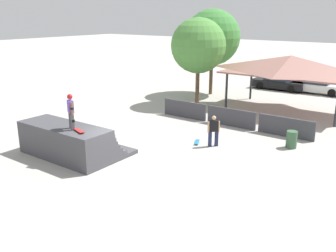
{
  "coord_description": "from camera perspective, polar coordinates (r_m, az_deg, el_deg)",
  "views": [
    {
      "loc": [
        10.58,
        -11.07,
        6.31
      ],
      "look_at": [
        -0.21,
        3.65,
        0.83
      ],
      "focal_mm": 40.0,
      "sensor_mm": 36.0,
      "label": 1
    }
  ],
  "objects": [
    {
      "name": "ground_plane",
      "position": [
        16.57,
        -6.94,
        -5.82
      ],
      "size": [
        160.0,
        160.0,
        0.0
      ],
      "primitive_type": "plane",
      "color": "#ADA8A0"
    },
    {
      "name": "quarter_pipe_ramp",
      "position": [
        17.8,
        -14.74,
        -2.34
      ],
      "size": [
        4.67,
        3.18,
        1.52
      ],
      "color": "#424247",
      "rests_on": "ground"
    },
    {
      "name": "skater_on_deck",
      "position": [
        16.53,
        -14.61,
        2.5
      ],
      "size": [
        0.65,
        0.43,
        1.55
      ],
      "rotation": [
        0.0,
        0.0,
        -0.48
      ],
      "color": "#4C4C51",
      "rests_on": "quarter_pipe_ramp"
    },
    {
      "name": "skateboard_on_deck",
      "position": [
        16.26,
        -13.38,
        -0.7
      ],
      "size": [
        0.83,
        0.45,
        0.09
      ],
      "rotation": [
        0.0,
        0.0,
        -0.33
      ],
      "color": "red",
      "rests_on": "quarter_pipe_ramp"
    },
    {
      "name": "bystander_walking",
      "position": [
        18.52,
        6.95,
        -0.51
      ],
      "size": [
        0.5,
        0.53,
        1.56
      ],
      "rotation": [
        0.0,
        0.0,
        3.98
      ],
      "color": "#1E2347",
      "rests_on": "ground"
    },
    {
      "name": "skateboard_on_ground",
      "position": [
        19.1,
        4.42,
        -2.46
      ],
      "size": [
        0.53,
        0.8,
        0.09
      ],
      "rotation": [
        0.0,
        0.0,
        5.17
      ],
      "color": "blue",
      "rests_on": "ground"
    },
    {
      "name": "barrier_fence",
      "position": [
        22.1,
        9.58,
        1.29
      ],
      "size": [
        9.56,
        0.12,
        1.05
      ],
      "color": "#3D3D42",
      "rests_on": "ground"
    },
    {
      "name": "pavilion_shelter",
      "position": [
        26.11,
        18.17,
        8.82
      ],
      "size": [
        8.37,
        4.73,
        3.72
      ],
      "color": "#2D2D33",
      "rests_on": "ground"
    },
    {
      "name": "tree_beside_pavilion",
      "position": [
        30.44,
        6.76,
        13.25
      ],
      "size": [
        4.39,
        4.39,
        6.74
      ],
      "color": "brown",
      "rests_on": "ground"
    },
    {
      "name": "tree_far_back",
      "position": [
        26.88,
        4.64,
        12.1
      ],
      "size": [
        3.88,
        3.88,
        6.12
      ],
      "color": "brown",
      "rests_on": "ground"
    },
    {
      "name": "trash_bin",
      "position": [
        19.26,
        18.31,
        -1.96
      ],
      "size": [
        0.52,
        0.52,
        0.85
      ],
      "primitive_type": "cylinder",
      "color": "#385B3D",
      "rests_on": "ground"
    },
    {
      "name": "parked_car_black",
      "position": [
        34.04,
        16.47,
        6.38
      ],
      "size": [
        4.53,
        1.76,
        1.27
      ],
      "rotation": [
        0.0,
        0.0,
        -0.02
      ],
      "color": "black",
      "rests_on": "ground"
    },
    {
      "name": "parked_car_white",
      "position": [
        33.41,
        21.91,
        5.67
      ],
      "size": [
        4.28,
        1.83,
        1.27
      ],
      "rotation": [
        0.0,
        0.0,
        -0.02
      ],
      "color": "silver",
      "rests_on": "ground"
    }
  ]
}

